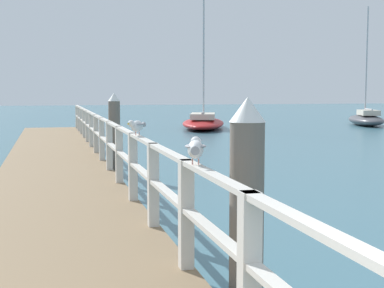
# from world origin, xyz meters

# --- Properties ---
(pier_deck) EXTENTS (2.22, 23.83, 0.49)m
(pier_deck) POSITION_xyz_m (0.00, 11.91, 0.25)
(pier_deck) COLOR #846B4C
(pier_deck) RESTS_ON ground_plane
(pier_railing) EXTENTS (0.12, 22.35, 0.97)m
(pier_railing) POSITION_xyz_m (1.03, 11.91, 1.09)
(pier_railing) COLOR beige
(pier_railing) RESTS_ON pier_deck
(dock_piling_near) EXTENTS (0.29, 0.29, 2.01)m
(dock_piling_near) POSITION_xyz_m (1.41, 3.47, 1.02)
(dock_piling_near) COLOR #6B6056
(dock_piling_near) RESTS_ON ground_plane
(dock_piling_far) EXTENTS (0.29, 0.29, 2.01)m
(dock_piling_far) POSITION_xyz_m (1.41, 12.72, 1.02)
(dock_piling_far) COLOR #6B6056
(dock_piling_far) RESTS_ON ground_plane
(seagull_foreground) EXTENTS (0.23, 0.47, 0.21)m
(seagull_foreground) POSITION_xyz_m (1.03, 3.66, 1.60)
(seagull_foreground) COLOR white
(seagull_foreground) RESTS_ON pier_railing
(seagull_background) EXTENTS (0.31, 0.42, 0.21)m
(seagull_background) POSITION_xyz_m (1.03, 6.72, 1.60)
(seagull_background) COLOR white
(seagull_background) RESTS_ON pier_railing
(boat_1) EXTENTS (4.20, 7.24, 7.19)m
(boat_1) POSITION_xyz_m (8.06, 28.41, 0.35)
(boat_1) COLOR red
(boat_1) RESTS_ON ground_plane
(boat_3) EXTENTS (3.29, 5.31, 7.03)m
(boat_3) POSITION_xyz_m (18.22, 28.64, 0.40)
(boat_3) COLOR #4C4C51
(boat_3) RESTS_ON ground_plane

